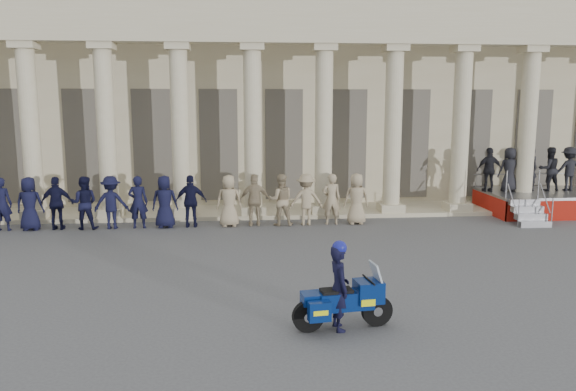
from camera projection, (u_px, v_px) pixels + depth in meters
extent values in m
plane|color=#4B4B4E|center=(207.00, 289.00, 12.92)|extent=(90.00, 90.00, 0.00)
cube|color=#BDB08D|center=(222.00, 97.00, 26.91)|extent=(40.00, 10.00, 9.00)
cube|color=#BDB08D|center=(219.00, 212.00, 21.55)|extent=(40.00, 2.60, 0.15)
cube|color=#BDB08D|center=(215.00, 29.00, 19.66)|extent=(35.80, 1.00, 1.00)
cube|color=#BDB08D|center=(37.00, 213.00, 20.17)|extent=(0.90, 0.90, 0.30)
cylinder|color=#BDB08D|center=(30.00, 131.00, 19.68)|extent=(0.64, 0.64, 5.60)
cube|color=#BDB08D|center=(24.00, 45.00, 19.20)|extent=(0.85, 0.85, 0.24)
cube|color=#BDB08D|center=(111.00, 212.00, 20.39)|extent=(0.90, 0.90, 0.30)
cylinder|color=#BDB08D|center=(106.00, 130.00, 19.91)|extent=(0.64, 0.64, 5.60)
cube|color=#BDB08D|center=(102.00, 46.00, 19.42)|extent=(0.85, 0.85, 0.24)
cube|color=#BDB08D|center=(183.00, 211.00, 20.62)|extent=(0.90, 0.90, 0.30)
cylinder|color=#BDB08D|center=(180.00, 130.00, 20.13)|extent=(0.64, 0.64, 5.60)
cube|color=#BDB08D|center=(178.00, 46.00, 19.65)|extent=(0.85, 0.85, 0.24)
cube|color=#BDB08D|center=(254.00, 210.00, 20.84)|extent=(0.90, 0.90, 0.30)
cylinder|color=#BDB08D|center=(253.00, 130.00, 20.35)|extent=(0.64, 0.64, 5.60)
cube|color=#BDB08D|center=(252.00, 47.00, 19.87)|extent=(0.85, 0.85, 0.24)
cube|color=#BDB08D|center=(323.00, 208.00, 21.06)|extent=(0.90, 0.90, 0.30)
cylinder|color=#BDB08D|center=(324.00, 130.00, 20.58)|extent=(0.64, 0.64, 5.60)
cube|color=#BDB08D|center=(324.00, 48.00, 20.10)|extent=(0.85, 0.85, 0.24)
cube|color=#BDB08D|center=(391.00, 207.00, 21.29)|extent=(0.90, 0.90, 0.30)
cylinder|color=#BDB08D|center=(393.00, 129.00, 20.80)|extent=(0.64, 0.64, 5.60)
cube|color=#BDB08D|center=(395.00, 48.00, 20.32)|extent=(0.85, 0.85, 0.24)
cube|color=#BDB08D|center=(457.00, 206.00, 21.51)|extent=(0.90, 0.90, 0.30)
cylinder|color=#BDB08D|center=(461.00, 129.00, 21.03)|extent=(0.64, 0.64, 5.60)
cube|color=#BDB08D|center=(465.00, 49.00, 20.54)|extent=(0.85, 0.85, 0.24)
cube|color=#BDB08D|center=(522.00, 205.00, 21.74)|extent=(0.90, 0.90, 0.30)
cylinder|color=#BDB08D|center=(527.00, 129.00, 21.25)|extent=(0.64, 0.64, 5.60)
cube|color=#BDB08D|center=(533.00, 49.00, 20.77)|extent=(0.85, 0.85, 0.24)
cube|color=black|center=(16.00, 146.00, 21.67)|extent=(1.30, 0.12, 4.20)
cube|color=black|center=(85.00, 146.00, 21.89)|extent=(1.30, 0.12, 4.20)
cube|color=black|center=(153.00, 146.00, 22.12)|extent=(1.30, 0.12, 4.20)
cube|color=black|center=(219.00, 145.00, 22.34)|extent=(1.30, 0.12, 4.20)
cube|color=black|center=(284.00, 145.00, 22.57)|extent=(1.30, 0.12, 4.20)
cube|color=black|center=(348.00, 144.00, 22.79)|extent=(1.30, 0.12, 4.20)
cube|color=black|center=(410.00, 144.00, 23.01)|extent=(1.30, 0.12, 4.20)
cube|color=black|center=(471.00, 143.00, 23.24)|extent=(1.30, 0.12, 4.20)
cube|color=black|center=(531.00, 143.00, 23.46)|extent=(1.30, 0.12, 4.20)
imported|color=black|center=(2.00, 204.00, 18.63)|extent=(0.66, 0.43, 1.80)
imported|color=black|center=(30.00, 204.00, 18.70)|extent=(0.88, 0.57, 1.80)
imported|color=black|center=(57.00, 203.00, 18.78)|extent=(1.05, 0.44, 1.80)
imported|color=black|center=(84.00, 203.00, 18.86)|extent=(0.87, 0.68, 1.80)
imported|color=black|center=(111.00, 202.00, 18.93)|extent=(1.16, 0.67, 1.80)
imported|color=black|center=(138.00, 202.00, 19.01)|extent=(0.66, 0.43, 1.80)
imported|color=black|center=(165.00, 202.00, 19.09)|extent=(0.88, 0.57, 1.80)
imported|color=black|center=(191.00, 201.00, 19.16)|extent=(1.05, 0.44, 1.80)
imported|color=#9D8A6C|center=(229.00, 201.00, 19.28)|extent=(0.88, 0.57, 1.80)
imported|color=#9D8A6C|center=(255.00, 200.00, 19.35)|extent=(1.05, 0.44, 1.80)
imported|color=#9D8A6C|center=(281.00, 200.00, 19.43)|extent=(0.87, 0.68, 1.80)
imported|color=#9D8A6C|center=(306.00, 199.00, 19.51)|extent=(1.16, 0.67, 1.80)
imported|color=#9D8A6C|center=(331.00, 199.00, 19.58)|extent=(0.66, 0.43, 1.80)
imported|color=#9D8A6C|center=(356.00, 199.00, 19.66)|extent=(0.88, 0.57, 1.80)
cube|color=gray|center=(540.00, 193.00, 21.63)|extent=(4.14, 2.95, 0.10)
cube|color=maroon|center=(561.00, 211.00, 20.27)|extent=(4.14, 0.04, 0.74)
cube|color=maroon|center=(488.00, 204.00, 21.52)|extent=(0.04, 2.95, 0.74)
cube|color=gray|center=(535.00, 224.00, 19.28)|extent=(1.10, 0.28, 0.21)
cube|color=gray|center=(531.00, 216.00, 19.52)|extent=(1.10, 0.28, 0.21)
cube|color=gray|center=(527.00, 209.00, 19.76)|extent=(1.10, 0.28, 0.21)
cube|color=gray|center=(524.00, 202.00, 20.00)|extent=(1.10, 0.28, 0.21)
cylinder|color=gray|center=(523.00, 174.00, 22.94)|extent=(4.14, 0.04, 0.04)
imported|color=black|center=(489.00, 170.00, 21.51)|extent=(1.00, 0.41, 1.70)
imported|color=black|center=(509.00, 169.00, 21.57)|extent=(0.83, 0.54, 1.70)
imported|color=black|center=(529.00, 169.00, 21.64)|extent=(0.62, 0.41, 1.70)
imported|color=black|center=(549.00, 169.00, 21.71)|extent=(0.83, 0.64, 1.70)
imported|color=black|center=(569.00, 169.00, 21.78)|extent=(1.10, 0.63, 1.70)
cylinder|color=black|center=(377.00, 311.00, 10.75)|extent=(0.61, 0.20, 0.60)
cylinder|color=black|center=(308.00, 316.00, 10.46)|extent=(0.61, 0.20, 0.60)
cube|color=navy|center=(346.00, 300.00, 10.57)|extent=(1.09, 0.51, 0.35)
cube|color=navy|center=(368.00, 291.00, 10.64)|extent=(0.56, 0.53, 0.41)
cube|color=silver|center=(368.00, 301.00, 10.68)|extent=(0.23, 0.30, 0.11)
cube|color=#B2BFCC|center=(377.00, 275.00, 10.63)|extent=(0.24, 0.44, 0.49)
cube|color=black|center=(336.00, 291.00, 10.50)|extent=(0.63, 0.38, 0.09)
cube|color=navy|center=(311.00, 299.00, 10.41)|extent=(0.36, 0.35, 0.20)
cube|color=navy|center=(319.00, 311.00, 10.18)|extent=(0.43, 0.25, 0.36)
cube|color=#EAEF0C|center=(319.00, 311.00, 10.18)|extent=(0.30, 0.25, 0.09)
cube|color=navy|center=(311.00, 300.00, 10.74)|extent=(0.43, 0.25, 0.36)
cube|color=#EAEF0C|center=(311.00, 300.00, 10.74)|extent=(0.30, 0.25, 0.09)
cylinder|color=silver|center=(319.00, 312.00, 10.73)|extent=(0.55, 0.16, 0.09)
cylinder|color=black|center=(369.00, 280.00, 10.61)|extent=(0.11, 0.64, 0.03)
imported|color=black|center=(339.00, 288.00, 10.50)|extent=(0.47, 0.64, 1.64)
sphere|color=navy|center=(339.00, 248.00, 10.37)|extent=(0.28, 0.28, 0.28)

